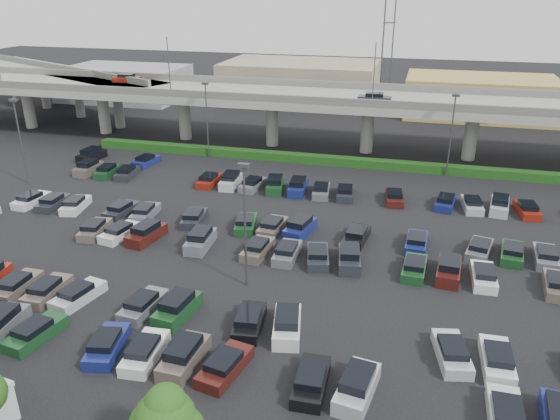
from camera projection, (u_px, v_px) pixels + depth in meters
name	position (u px, v px, depth m)	size (l,w,h in m)	color
ground	(273.00, 243.00, 51.19)	(280.00, 280.00, 0.00)	black
overpass	(332.00, 102.00, 77.08)	(150.00, 13.00, 15.80)	gray
on_ramp	(61.00, 76.00, 99.22)	(50.93, 30.13, 8.80)	gray
hedge	(323.00, 160.00, 73.27)	(66.00, 1.60, 1.10)	#194012
tree_row	(139.00, 416.00, 26.02)	(65.07, 3.66, 5.94)	#332316
parked_cars	(257.00, 254.00, 47.79)	(63.03, 41.64, 1.67)	silver
light_poles	(236.00, 170.00, 51.54)	(66.90, 48.38, 10.30)	#47474B
distant_buildings	(425.00, 91.00, 101.93)	(138.00, 24.00, 9.00)	gray
comm_tower	(390.00, 19.00, 110.18)	(2.40, 2.40, 30.00)	#47474B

